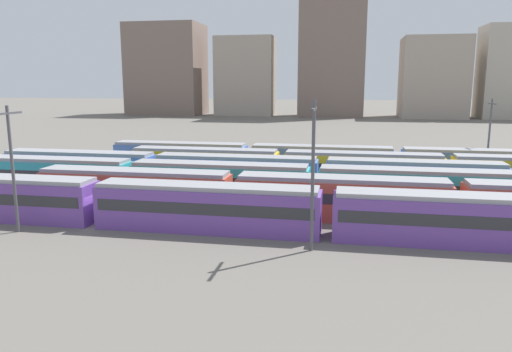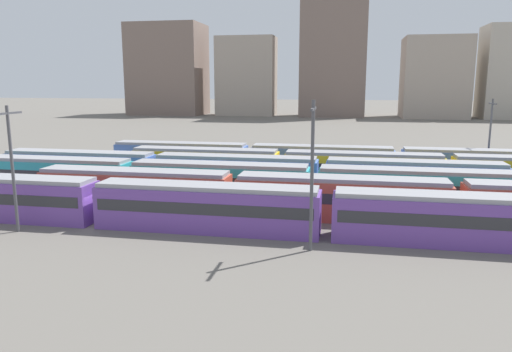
% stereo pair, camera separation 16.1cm
% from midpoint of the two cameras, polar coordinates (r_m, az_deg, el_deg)
% --- Properties ---
extents(ground_plane, '(600.00, 600.00, 0.00)m').
position_cam_midpoint_polar(ground_plane, '(54.42, -10.97, -1.71)').
color(ground_plane, '#666059').
extents(train_track_1, '(74.70, 3.06, 3.75)m').
position_cam_midpoint_polar(train_track_1, '(43.52, 22.50, -2.92)').
color(train_track_1, '#BC4C38').
rests_on(train_track_1, ground_plane).
extents(train_track_2, '(93.60, 3.06, 3.75)m').
position_cam_midpoint_polar(train_track_2, '(48.07, 18.16, -1.39)').
color(train_track_2, teal).
rests_on(train_track_2, ground_plane).
extents(train_track_3, '(112.50, 3.06, 3.75)m').
position_cam_midpoint_polar(train_track_3, '(55.20, 27.76, -0.58)').
color(train_track_3, '#4C70BC').
rests_on(train_track_3, ground_plane).
extents(train_track_5, '(74.70, 3.06, 3.75)m').
position_cam_midpoint_polar(train_track_5, '(63.31, 16.30, 1.55)').
color(train_track_5, '#4C70BC').
rests_on(train_track_5, ground_plane).
extents(catenary_pole_0, '(0.24, 3.20, 10.50)m').
position_cam_midpoint_polar(catenary_pole_0, '(33.55, 6.69, 0.77)').
color(catenary_pole_0, '#4C4C51').
rests_on(catenary_pole_0, ground_plane).
extents(catenary_pole_2, '(0.24, 3.20, 9.94)m').
position_cam_midpoint_polar(catenary_pole_2, '(42.23, -26.48, 1.37)').
color(catenary_pole_2, '#4C4C51').
rests_on(catenary_pole_2, ground_plane).
extents(catenary_pole_3, '(0.24, 3.20, 9.71)m').
position_cam_midpoint_polar(catenary_pole_3, '(67.97, 25.68, 4.49)').
color(catenary_pole_3, '#4C4C51').
rests_on(catenary_pole_3, ground_plane).
extents(distant_building_0, '(26.39, 18.77, 32.76)m').
position_cam_midpoint_polar(distant_building_0, '(187.74, -10.20, 12.09)').
color(distant_building_0, '#7A665B').
rests_on(distant_building_0, ground_plane).
extents(distant_building_1, '(20.66, 12.11, 27.79)m').
position_cam_midpoint_polar(distant_building_1, '(179.29, -1.09, 11.53)').
color(distant_building_1, '#A89989').
rests_on(distant_building_1, ground_plane).
extents(distant_building_2, '(22.14, 15.67, 52.72)m').
position_cam_midpoint_polar(distant_building_2, '(176.12, 9.10, 15.47)').
color(distant_building_2, '#7A665B').
rests_on(distant_building_2, ground_plane).
extents(distant_building_3, '(20.92, 19.15, 26.61)m').
position_cam_midpoint_polar(distant_building_3, '(177.52, 20.11, 10.71)').
color(distant_building_3, '#A89989').
rests_on(distant_building_3, ground_plane).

